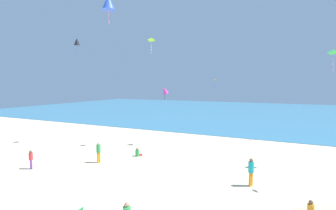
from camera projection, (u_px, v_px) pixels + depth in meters
The scene contains 12 objects.
ground_plane at pixel (182, 171), 18.09m from camera, with size 120.00×120.00×0.00m, color beige.
ocean_water at pixel (254, 112), 56.96m from camera, with size 120.00×60.00×0.05m, color teal.
person_3 at pixel (31, 158), 18.53m from camera, with size 0.37×0.37×1.40m.
person_5 at pixel (251, 170), 15.40m from camera, with size 0.45×0.45×1.74m.
person_6 at pixel (138, 153), 21.92m from camera, with size 0.61×0.64×0.73m.
person_7 at pixel (99, 151), 20.03m from camera, with size 0.34×0.34×1.68m.
kite_magenta at pixel (165, 90), 25.40m from camera, with size 0.79×0.98×1.41m.
kite_lime at pixel (151, 39), 24.78m from camera, with size 0.77×0.85×1.62m.
kite_blue at pixel (108, 2), 12.45m from camera, with size 0.94×0.95×1.52m.
kite_black at pixel (77, 42), 26.12m from camera, with size 0.89×0.89×1.70m.
kite_orange at pixel (214, 80), 34.74m from camera, with size 0.38×0.46×1.24m.
kite_green at pixel (334, 51), 18.14m from camera, with size 0.90×0.81×1.72m.
Camera 1 is at (6.73, -6.34, 6.24)m, focal length 26.83 mm.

